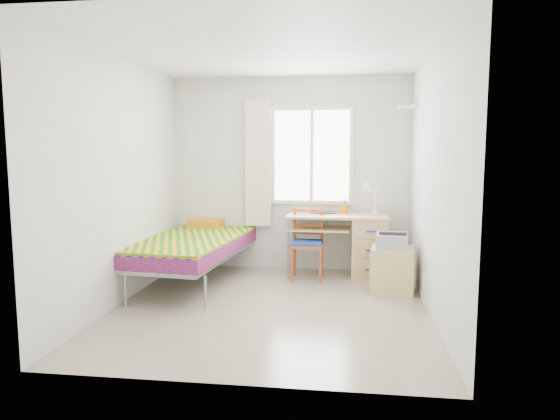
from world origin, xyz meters
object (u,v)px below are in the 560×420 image
Objects in this scene: desk at (364,243)px; chair at (308,239)px; cabinet at (392,270)px; printer at (392,240)px; bed at (195,243)px.

chair reaches higher than desk.
desk is 0.77m from cabinet.
chair is (-0.70, -0.20, 0.08)m from desk.
desk is 1.42× the size of chair.
printer is at bearing -25.34° from chair.
chair reaches higher than printer.
bed is 1.41m from chair.
bed reaches higher than desk.
desk is (2.08, 0.49, -0.04)m from bed.
bed is 2.14m from desk.
desk is 0.76m from printer.
chair is (1.38, 0.29, 0.04)m from bed.
cabinet is 1.24× the size of printer.
chair is 1.14m from cabinet.
chair is 1.73× the size of cabinet.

